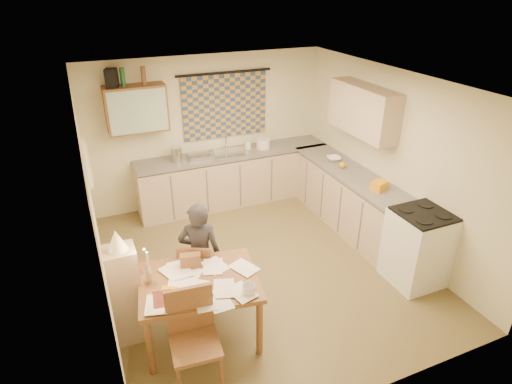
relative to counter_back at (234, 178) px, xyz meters
name	(u,v)px	position (x,y,z in m)	size (l,w,h in m)	color
floor	(262,266)	(-0.33, -1.95, -0.46)	(4.00, 4.50, 0.02)	brown
ceiling	(263,82)	(-0.33, -1.95, 2.06)	(4.00, 4.50, 0.02)	white
wall_back	(208,131)	(-0.33, 0.31, 0.80)	(4.00, 0.02, 2.50)	beige
wall_front	(375,294)	(-0.33, -4.21, 0.80)	(4.00, 0.02, 2.50)	beige
wall_left	(93,215)	(-2.34, -1.95, 0.80)	(0.02, 4.50, 2.50)	beige
wall_right	(392,160)	(1.68, -1.95, 0.80)	(0.02, 4.50, 2.50)	beige
window_blind	(225,106)	(-0.03, 0.27, 1.20)	(1.45, 0.03, 1.05)	navy
curtain_rod	(224,73)	(-0.03, 0.25, 1.75)	(0.04, 0.04, 1.60)	black
wall_cabinet	(136,109)	(-1.48, 0.13, 1.35)	(0.90, 0.34, 0.70)	brown
wall_cabinet_glass	(138,112)	(-1.48, -0.04, 1.35)	(0.84, 0.02, 0.64)	#99B2A5
upper_cabinet_right	(363,110)	(1.50, -1.40, 1.40)	(0.34, 1.30, 0.70)	tan
framed_print	(87,163)	(-2.30, -1.55, 1.25)	(0.04, 0.50, 0.40)	beige
print_canvas	(90,163)	(-2.27, -1.55, 1.25)	(0.01, 0.42, 0.32)	beige
counter_back	(234,178)	(0.00, 0.00, 0.00)	(3.30, 0.62, 0.92)	tan
counter_right	(357,205)	(1.37, -1.68, 0.00)	(0.62, 2.95, 0.92)	tan
stove	(418,247)	(1.37, -2.99, 0.05)	(0.65, 0.65, 1.00)	white
sink	(231,155)	(-0.05, 0.00, 0.43)	(0.55, 0.45, 0.10)	silver
tap	(226,142)	(-0.06, 0.18, 0.61)	(0.03, 0.03, 0.28)	silver
dish_rack	(199,156)	(-0.60, 0.00, 0.50)	(0.35, 0.30, 0.06)	silver
kettle	(176,154)	(-0.97, 0.00, 0.59)	(0.18, 0.18, 0.24)	silver
mixing_bowl	(263,144)	(0.55, 0.00, 0.55)	(0.24, 0.24, 0.16)	white
soap_bottle	(247,144)	(0.28, 0.05, 0.56)	(0.08, 0.08, 0.18)	white
bowl	(334,159)	(1.37, -0.96, 0.50)	(0.28, 0.28, 0.06)	white
orange_bag	(379,185)	(1.37, -2.11, 0.53)	(0.22, 0.16, 0.12)	orange
fruit_orange	(342,165)	(1.32, -1.28, 0.52)	(0.10, 0.10, 0.10)	orange
speaker	(112,78)	(-1.77, 0.13, 1.83)	(0.16, 0.20, 0.26)	black
bottle_green	(123,77)	(-1.62, 0.13, 1.83)	(0.07, 0.07, 0.26)	#195926
bottle_brown	(143,75)	(-1.32, 0.13, 1.83)	(0.07, 0.07, 0.26)	brown
dining_table	(201,308)	(-1.45, -2.85, -0.07)	(1.36, 1.12, 0.75)	brown
chair_far	(199,282)	(-1.31, -2.29, -0.18)	(0.52, 0.52, 0.87)	brown
chair_near	(196,357)	(-1.67, -3.41, -0.14)	(0.49, 0.49, 1.00)	brown
person	(200,254)	(-1.28, -2.30, 0.22)	(0.57, 0.48, 1.34)	black
shelf_stand	(126,295)	(-2.17, -2.56, 0.12)	(0.32, 0.30, 1.14)	tan
lampshade	(116,240)	(-2.17, -2.56, 0.80)	(0.20, 0.20, 0.22)	beige
letter_rack	(191,261)	(-1.46, -2.60, 0.38)	(0.22, 0.10, 0.16)	brown
mug	(249,290)	(-1.05, -3.25, 0.35)	(0.16, 0.16, 0.11)	white
magazine	(153,301)	(-1.95, -3.00, 0.31)	(0.23, 0.28, 0.02)	maroon
book	(159,293)	(-1.88, -2.91, 0.31)	(0.26, 0.28, 0.02)	orange
orange_box	(172,301)	(-1.78, -3.07, 0.32)	(0.12, 0.08, 0.04)	orange
eyeglasses	(219,295)	(-1.33, -3.16, 0.31)	(0.13, 0.04, 0.02)	black
candle_holder	(148,275)	(-1.93, -2.69, 0.39)	(0.06, 0.06, 0.18)	silver
candle	(148,261)	(-1.92, -2.73, 0.59)	(0.02, 0.02, 0.22)	white
candle_flame	(144,249)	(-1.94, -2.69, 0.71)	(0.02, 0.02, 0.02)	#FFCC66
papers	(201,281)	(-1.43, -2.89, 0.31)	(1.28, 0.96, 0.02)	white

